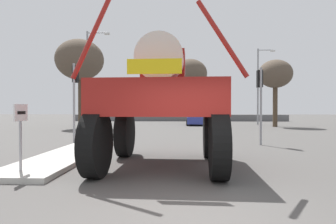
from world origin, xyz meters
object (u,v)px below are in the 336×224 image
(lane_arrow_sign, at_px, (21,125))
(traffic_signal_near_right, at_px, (260,89))
(bare_tree_right, at_px, (275,75))
(oversize_sprayer, at_px, (162,102))
(traffic_signal_near_left, at_px, (75,85))
(bare_tree_left, at_px, (80,60))
(sedan_ahead, at_px, (195,118))
(streetlight_far_left, at_px, (89,74))
(streetlight_far_right, at_px, (259,83))
(bare_tree_far_center, at_px, (190,74))

(lane_arrow_sign, height_order, traffic_signal_near_right, traffic_signal_near_right)
(lane_arrow_sign, relative_size, bare_tree_right, 0.27)
(oversize_sprayer, bearing_deg, traffic_signal_near_left, 44.02)
(traffic_signal_near_right, relative_size, bare_tree_left, 0.46)
(oversize_sprayer, xyz_separation_m, sedan_ahead, (2.25, 21.34, -1.27))
(traffic_signal_near_right, bearing_deg, traffic_signal_near_left, -179.98)
(streetlight_far_left, xyz_separation_m, streetlight_far_right, (17.09, 5.47, -0.33))
(oversize_sprayer, bearing_deg, traffic_signal_near_right, -37.93)
(bare_tree_right, distance_m, bare_tree_far_center, 10.83)
(traffic_signal_near_right, relative_size, streetlight_far_right, 0.45)
(lane_arrow_sign, xyz_separation_m, bare_tree_right, (13.38, 20.29, 3.67))
(oversize_sprayer, relative_size, streetlight_far_right, 0.61)
(traffic_signal_near_right, relative_size, streetlight_far_left, 0.42)
(streetlight_far_left, distance_m, bare_tree_left, 1.54)
(traffic_signal_near_right, xyz_separation_m, streetlight_far_left, (-12.28, 11.81, 2.21))
(lane_arrow_sign, bearing_deg, sedan_ahead, 75.55)
(lane_arrow_sign, xyz_separation_m, traffic_signal_near_left, (-1.08, 6.75, 1.59))
(lane_arrow_sign, bearing_deg, streetlight_far_left, 102.71)
(lane_arrow_sign, relative_size, traffic_signal_near_left, 0.43)
(oversize_sprayer, distance_m, bare_tree_right, 21.41)
(lane_arrow_sign, bearing_deg, oversize_sprayer, 22.08)
(lane_arrow_sign, height_order, sedan_ahead, lane_arrow_sign)
(streetlight_far_right, relative_size, bare_tree_left, 1.02)
(bare_tree_left, bearing_deg, traffic_signal_near_right, -41.70)
(streetlight_far_right, bearing_deg, bare_tree_right, -82.75)
(sedan_ahead, bearing_deg, bare_tree_far_center, 7.88)
(lane_arrow_sign, xyz_separation_m, traffic_signal_near_right, (8.09, 6.75, 1.39))
(streetlight_far_left, xyz_separation_m, bare_tree_right, (17.57, 1.72, 0.07))
(bare_tree_left, xyz_separation_m, bare_tree_far_center, (10.49, 9.18, -0.22))
(traffic_signal_near_right, distance_m, bare_tree_right, 14.71)
(sedan_ahead, relative_size, streetlight_far_left, 0.47)
(sedan_ahead, height_order, streetlight_far_left, streetlight_far_left)
(bare_tree_left, relative_size, bare_tree_right, 1.26)
(oversize_sprayer, distance_m, traffic_signal_near_left, 7.14)
(sedan_ahead, bearing_deg, bare_tree_left, 114.86)
(lane_arrow_sign, relative_size, streetlight_far_left, 0.20)
(bare_tree_right, relative_size, bare_tree_far_center, 0.82)
(lane_arrow_sign, bearing_deg, traffic_signal_near_left, 99.12)
(oversize_sprayer, relative_size, sedan_ahead, 1.21)
(streetlight_far_left, height_order, bare_tree_right, streetlight_far_left)
(streetlight_far_left, bearing_deg, bare_tree_far_center, 43.15)
(sedan_ahead, relative_size, streetlight_far_right, 0.50)
(bare_tree_left, height_order, bare_tree_far_center, bare_tree_left)
(traffic_signal_near_right, height_order, streetlight_far_right, streetlight_far_right)
(lane_arrow_sign, distance_m, oversize_sprayer, 3.96)
(streetlight_far_left, relative_size, bare_tree_right, 1.38)
(traffic_signal_near_left, bearing_deg, sedan_ahead, 66.57)
(sedan_ahead, bearing_deg, traffic_signal_near_left, 159.56)
(streetlight_far_right, xyz_separation_m, bare_tree_right, (0.48, -3.75, 0.41))
(traffic_signal_near_left, relative_size, bare_tree_right, 0.62)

